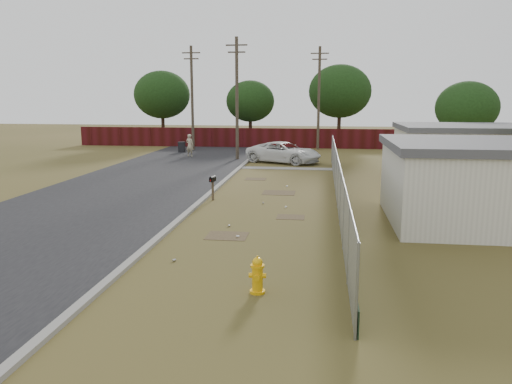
# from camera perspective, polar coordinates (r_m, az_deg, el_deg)

# --- Properties ---
(ground) EXTENTS (120.00, 120.00, 0.00)m
(ground) POSITION_cam_1_polar(r_m,az_deg,el_deg) (21.93, 1.18, -1.56)
(ground) COLOR brown
(ground) RESTS_ON ground
(street) EXTENTS (15.10, 60.00, 0.12)m
(street) POSITION_cam_1_polar(r_m,az_deg,el_deg) (31.07, -9.63, 2.02)
(street) COLOR black
(street) RESTS_ON ground
(chainlink_fence) EXTENTS (0.10, 27.06, 2.02)m
(chainlink_fence) POSITION_cam_1_polar(r_m,az_deg,el_deg) (22.66, 9.34, 0.76)
(chainlink_fence) COLOR gray
(chainlink_fence) RESTS_ON ground
(privacy_fence) EXTENTS (30.00, 0.12, 1.80)m
(privacy_fence) POSITION_cam_1_polar(r_m,az_deg,el_deg) (47.18, -2.72, 6.23)
(privacy_fence) COLOR #440E12
(privacy_fence) RESTS_ON ground
(utility_poles) EXTENTS (12.60, 8.24, 9.00)m
(utility_poles) POSITION_cam_1_polar(r_m,az_deg,el_deg) (42.38, -0.66, 10.85)
(utility_poles) COLOR #4B4032
(utility_poles) RESTS_ON ground
(houses) EXTENTS (9.30, 17.24, 3.10)m
(houses) POSITION_cam_1_polar(r_m,az_deg,el_deg) (25.69, 24.10, 2.86)
(houses) COLOR silver
(houses) RESTS_ON ground
(horizon_trees) EXTENTS (33.32, 31.94, 7.78)m
(horizon_trees) POSITION_cam_1_polar(r_m,az_deg,el_deg) (44.86, 5.68, 10.72)
(horizon_trees) COLOR #342217
(horizon_trees) RESTS_ON ground
(fire_hydrant) EXTENTS (0.43, 0.42, 0.94)m
(fire_hydrant) POSITION_cam_1_polar(r_m,az_deg,el_deg) (12.28, 0.17, -9.54)
(fire_hydrant) COLOR #F0B00C
(fire_hydrant) RESTS_ON ground
(mailbox) EXTENTS (0.25, 0.49, 1.13)m
(mailbox) POSITION_cam_1_polar(r_m,az_deg,el_deg) (22.97, -4.98, 1.24)
(mailbox) COLOR brown
(mailbox) RESTS_ON ground
(pickup_truck) EXTENTS (5.94, 4.45, 1.50)m
(pickup_truck) POSITION_cam_1_polar(r_m,az_deg,el_deg) (36.06, 3.22, 4.55)
(pickup_truck) COLOR white
(pickup_truck) RESTS_ON ground
(pedestrian) EXTENTS (0.75, 0.60, 1.79)m
(pedestrian) POSITION_cam_1_polar(r_m,az_deg,el_deg) (40.07, -7.58, 5.32)
(pedestrian) COLOR tan
(pedestrian) RESTS_ON ground
(trash_bin) EXTENTS (0.60, 0.64, 0.89)m
(trash_bin) POSITION_cam_1_polar(r_m,az_deg,el_deg) (43.32, -8.49, 5.12)
(trash_bin) COLOR black
(trash_bin) RESTS_ON ground
(scattered_litter) EXTENTS (2.82, 12.68, 0.07)m
(scattered_litter) POSITION_cam_1_polar(r_m,az_deg,el_deg) (20.01, -0.36, -2.65)
(scattered_litter) COLOR white
(scattered_litter) RESTS_ON ground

